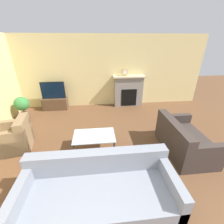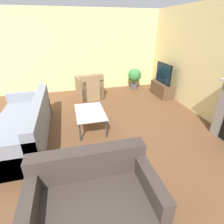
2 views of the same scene
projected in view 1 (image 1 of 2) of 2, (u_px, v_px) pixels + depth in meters
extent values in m
cube|color=beige|center=(94.00, 72.00, 5.80)|extent=(8.73, 0.06, 2.70)
cube|color=gray|center=(128.00, 91.00, 6.08)|extent=(1.13, 0.32, 1.23)
cube|color=black|center=(129.00, 98.00, 6.04)|extent=(0.62, 0.01, 0.69)
cube|color=beige|center=(129.00, 77.00, 5.80)|extent=(1.25, 0.38, 0.05)
cube|color=brown|center=(55.00, 104.00, 5.88)|extent=(0.93, 0.37, 0.45)
cube|color=black|center=(53.00, 90.00, 5.64)|extent=(0.87, 0.05, 0.64)
cube|color=black|center=(53.00, 91.00, 5.61)|extent=(0.83, 0.01, 0.60)
cube|color=gray|center=(100.00, 198.00, 2.38)|extent=(2.38, 0.98, 0.42)
cube|color=gray|center=(98.00, 161.00, 2.56)|extent=(2.38, 0.20, 0.40)
cube|color=gray|center=(24.00, 201.00, 2.23)|extent=(0.14, 0.98, 0.66)
cube|color=gray|center=(168.00, 187.00, 2.44)|extent=(0.14, 0.98, 0.66)
cube|color=#3D332D|center=(185.00, 143.00, 3.65)|extent=(0.91, 1.45, 0.42)
cube|color=#3D332D|center=(174.00, 130.00, 3.43)|extent=(0.20, 1.45, 0.40)
cube|color=#3D332D|center=(203.00, 159.00, 3.01)|extent=(0.91, 0.14, 0.66)
cube|color=#3D332D|center=(173.00, 125.00, 4.18)|extent=(0.91, 0.14, 0.66)
cube|color=#8C704C|center=(11.00, 142.00, 3.69)|extent=(1.00, 0.86, 0.42)
cube|color=#8C704C|center=(22.00, 126.00, 3.60)|extent=(0.32, 0.74, 0.40)
cube|color=#8C704C|center=(13.00, 132.00, 3.89)|extent=(0.90, 0.29, 0.66)
cube|color=#8C704C|center=(6.00, 145.00, 3.39)|extent=(0.90, 0.29, 0.66)
cylinder|color=#333338|center=(74.00, 152.00, 3.38)|extent=(0.04, 0.04, 0.41)
cylinder|color=#333338|center=(114.00, 149.00, 3.47)|extent=(0.04, 0.04, 0.41)
cylinder|color=#333338|center=(77.00, 138.00, 3.87)|extent=(0.04, 0.04, 0.41)
cylinder|color=#333338|center=(112.00, 135.00, 3.96)|extent=(0.04, 0.04, 0.41)
cube|color=silver|center=(94.00, 136.00, 3.58)|extent=(0.98, 0.63, 0.02)
cylinder|color=#47474C|center=(25.00, 115.00, 5.27)|extent=(0.26, 0.26, 0.19)
cylinder|color=#4C3823|center=(24.00, 111.00, 5.20)|extent=(0.03, 0.03, 0.14)
sphere|color=#387F3D|center=(22.00, 104.00, 5.08)|extent=(0.48, 0.48, 0.48)
cube|color=#B79338|center=(125.00, 75.00, 5.79)|extent=(0.17, 0.07, 0.03)
cylinder|color=#B79338|center=(125.00, 72.00, 5.73)|extent=(0.24, 0.07, 0.24)
cylinder|color=white|center=(125.00, 72.00, 5.70)|extent=(0.20, 0.00, 0.20)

